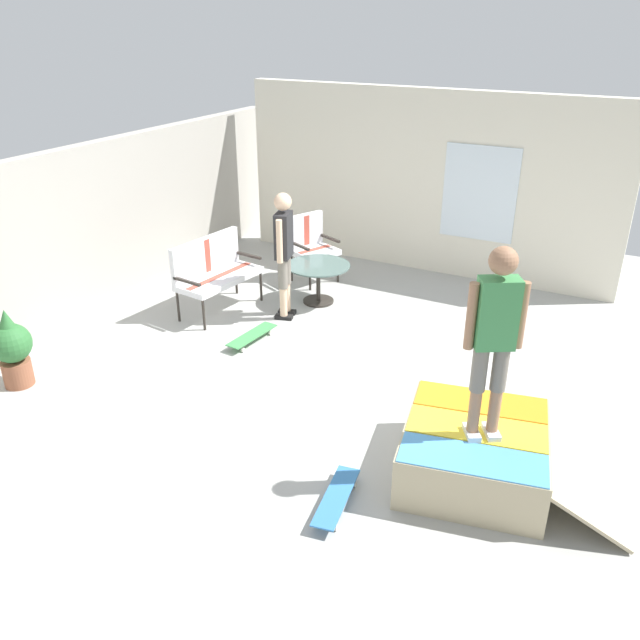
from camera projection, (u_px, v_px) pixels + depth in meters
The scene contains 12 objects.
ground_plane at pixel (345, 382), 7.48m from camera, with size 12.00×12.00×0.10m, color #A8A8A3.
back_wall_cinderblock at pixel (75, 234), 8.66m from camera, with size 9.00×0.20×2.23m.
house_facade at pixel (425, 182), 10.09m from camera, with size 0.23×6.00×2.78m.
skate_ramp at pixel (478, 452), 5.80m from camera, with size 1.67×2.12×0.51m.
patio_bench at pixel (213, 268), 8.93m from camera, with size 1.31×0.69×1.02m.
patio_chair_near_house at pixel (310, 242), 9.94m from camera, with size 0.79×0.75×1.02m.
patio_table at pixel (318, 276), 9.23m from camera, with size 0.90×0.90×0.57m.
person_watching at pixel (284, 247), 8.53m from camera, with size 0.47×0.31×1.72m.
person_skater at pixel (494, 331), 5.18m from camera, with size 0.35×0.42×1.70m.
skateboard_by_bench at pixel (252, 336), 8.24m from camera, with size 0.82×0.27×0.10m.
skateboard_spare at pixel (336, 497), 5.51m from camera, with size 0.82×0.33×0.10m.
potted_plant at pixel (12, 348), 7.14m from camera, with size 0.44×0.44×0.92m.
Camera 1 is at (-5.83, -2.76, 3.81)m, focal length 36.64 mm.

